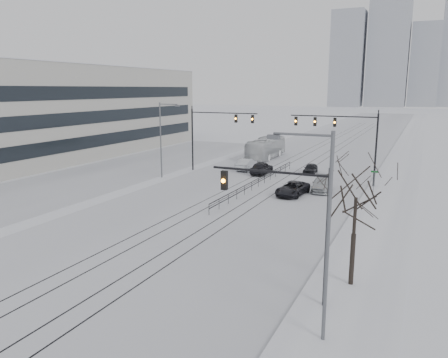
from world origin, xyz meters
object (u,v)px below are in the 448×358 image
sedan_nb_front (293,189)px  traffic_mast_near (295,215)px  bare_tree (355,207)px  box_truck (266,148)px  sedan_sb_outer (246,164)px  sedan_nb_far (310,169)px  sedan_sb_inner (262,168)px  sedan_nb_right (322,184)px

sedan_nb_front → traffic_mast_near: bearing=-68.3°
traffic_mast_near → bare_tree: size_ratio=1.15×
bare_tree → box_truck: bare_tree is taller
box_truck → sedan_sb_outer: bearing=94.4°
sedan_sb_outer → sedan_nb_far: sedan_sb_outer is taller
sedan_sb_inner → sedan_nb_far: bearing=-152.7°
sedan_nb_front → sedan_sb_inner: bearing=131.4°
sedan_sb_outer → sedan_nb_right: sedan_sb_outer is taller
sedan_nb_right → sedan_nb_far: sedan_nb_right is taller
traffic_mast_near → sedan_nb_far: (-7.48, 33.98, -3.93)m
bare_tree → sedan_sb_outer: bearing=121.4°
traffic_mast_near → sedan_nb_right: size_ratio=1.43×
sedan_sb_outer → sedan_nb_far: 8.41m
sedan_sb_inner → sedan_sb_outer: 3.34m
sedan_nb_right → sedan_nb_far: size_ratio=1.31×
traffic_mast_near → box_truck: (-16.70, 43.14, -2.96)m
sedan_nb_front → sedan_nb_far: bearing=101.1°
sedan_nb_right → sedan_nb_far: bearing=102.5°
bare_tree → sedan_sb_inner: bearing=118.7°
sedan_sb_outer → box_truck: size_ratio=0.41×
traffic_mast_near → sedan_nb_front: 23.07m
sedan_sb_inner → sedan_nb_far: 6.22m
sedan_nb_right → box_truck: box_truck is taller
sedan_nb_front → sedan_nb_far: (-1.17, 12.13, -0.05)m
sedan_nb_far → sedan_nb_front: bearing=-88.8°
sedan_nb_front → sedan_nb_far: size_ratio=1.32×
sedan_sb_inner → sedan_nb_far: sedan_sb_inner is taller
sedan_nb_far → bare_tree: bearing=-76.5°
bare_tree → sedan_nb_far: size_ratio=1.64×
sedan_nb_far → sedan_nb_right: bearing=-73.2°
sedan_sb_inner → sedan_sb_outer: bearing=-32.6°
traffic_mast_near → box_truck: size_ratio=0.61×
bare_tree → sedan_sb_outer: (-18.24, 29.91, -3.72)m
sedan_nb_front → box_truck: bearing=121.6°
sedan_nb_front → box_truck: box_truck is taller
traffic_mast_near → sedan_sb_outer: size_ratio=1.50×
traffic_mast_near → sedan_sb_outer: traffic_mast_near is taller
sedan_nb_front → box_truck: 23.71m
sedan_nb_front → sedan_nb_right: size_ratio=1.00×
sedan_sb_outer → box_truck: box_truck is taller
sedan_nb_far → box_truck: box_truck is taller
traffic_mast_near → box_truck: traffic_mast_near is taller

